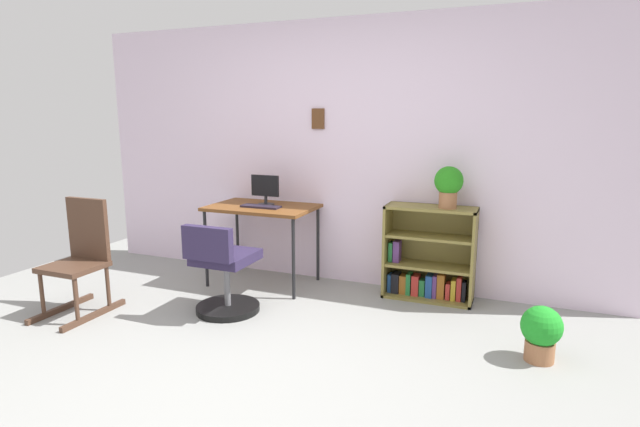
{
  "coord_description": "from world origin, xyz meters",
  "views": [
    {
      "loc": [
        1.62,
        -2.33,
        1.59
      ],
      "look_at": [
        0.19,
        1.21,
        0.84
      ],
      "focal_mm": 28.16,
      "sensor_mm": 36.0,
      "label": 1
    }
  ],
  "objects_px": {
    "keyboard": "(261,207)",
    "rocking_chair": "(81,256)",
    "bookshelf_low": "(428,258)",
    "potted_plant_on_shelf": "(449,184)",
    "monitor": "(265,190)",
    "potted_plant_floor": "(541,331)",
    "office_chair": "(223,274)",
    "desk": "(262,212)"
  },
  "relations": [
    {
      "from": "keyboard",
      "to": "potted_plant_floor",
      "type": "distance_m",
      "value": 2.53
    },
    {
      "from": "office_chair",
      "to": "rocking_chair",
      "type": "distance_m",
      "value": 1.17
    },
    {
      "from": "rocking_chair",
      "to": "potted_plant_on_shelf",
      "type": "distance_m",
      "value": 3.07
    },
    {
      "from": "desk",
      "to": "rocking_chair",
      "type": "distance_m",
      "value": 1.58
    },
    {
      "from": "potted_plant_on_shelf",
      "to": "potted_plant_floor",
      "type": "distance_m",
      "value": 1.4
    },
    {
      "from": "keyboard",
      "to": "potted_plant_floor",
      "type": "bearing_deg",
      "value": -14.47
    },
    {
      "from": "keyboard",
      "to": "rocking_chair",
      "type": "height_order",
      "value": "rocking_chair"
    },
    {
      "from": "monitor",
      "to": "potted_plant_floor",
      "type": "bearing_deg",
      "value": -17.05
    },
    {
      "from": "monitor",
      "to": "potted_plant_floor",
      "type": "height_order",
      "value": "monitor"
    },
    {
      "from": "keyboard",
      "to": "bookshelf_low",
      "type": "bearing_deg",
      "value": 11.15
    },
    {
      "from": "office_chair",
      "to": "rocking_chair",
      "type": "relative_size",
      "value": 0.82
    },
    {
      "from": "monitor",
      "to": "rocking_chair",
      "type": "bearing_deg",
      "value": -130.93
    },
    {
      "from": "bookshelf_low",
      "to": "potted_plant_on_shelf",
      "type": "height_order",
      "value": "potted_plant_on_shelf"
    },
    {
      "from": "keyboard",
      "to": "desk",
      "type": "bearing_deg",
      "value": 111.3
    },
    {
      "from": "rocking_chair",
      "to": "potted_plant_on_shelf",
      "type": "bearing_deg",
      "value": 26.18
    },
    {
      "from": "bookshelf_low",
      "to": "rocking_chair",
      "type": "bearing_deg",
      "value": -151.59
    },
    {
      "from": "desk",
      "to": "potted_plant_floor",
      "type": "relative_size",
      "value": 2.62
    },
    {
      "from": "keyboard",
      "to": "potted_plant_floor",
      "type": "relative_size",
      "value": 0.99
    },
    {
      "from": "keyboard",
      "to": "potted_plant_on_shelf",
      "type": "bearing_deg",
      "value": 8.39
    },
    {
      "from": "rocking_chair",
      "to": "bookshelf_low",
      "type": "xyz_separation_m",
      "value": [
        2.55,
        1.38,
        -0.11
      ]
    },
    {
      "from": "monitor",
      "to": "potted_plant_floor",
      "type": "xyz_separation_m",
      "value": [
        2.4,
        -0.74,
        -0.7
      ]
    },
    {
      "from": "monitor",
      "to": "potted_plant_on_shelf",
      "type": "xyz_separation_m",
      "value": [
        1.66,
        0.12,
        0.12
      ]
    },
    {
      "from": "keyboard",
      "to": "potted_plant_on_shelf",
      "type": "xyz_separation_m",
      "value": [
        1.64,
        0.24,
        0.26
      ]
    },
    {
      "from": "office_chair",
      "to": "monitor",
      "type": "bearing_deg",
      "value": 93.09
    },
    {
      "from": "office_chair",
      "to": "desk",
      "type": "bearing_deg",
      "value": 94.38
    },
    {
      "from": "keyboard",
      "to": "potted_plant_on_shelf",
      "type": "height_order",
      "value": "potted_plant_on_shelf"
    },
    {
      "from": "keyboard",
      "to": "monitor",
      "type": "bearing_deg",
      "value": 97.51
    },
    {
      "from": "bookshelf_low",
      "to": "potted_plant_on_shelf",
      "type": "relative_size",
      "value": 2.34
    },
    {
      "from": "desk",
      "to": "keyboard",
      "type": "bearing_deg",
      "value": -68.7
    },
    {
      "from": "keyboard",
      "to": "potted_plant_floor",
      "type": "height_order",
      "value": "keyboard"
    },
    {
      "from": "potted_plant_on_shelf",
      "to": "bookshelf_low",
      "type": "bearing_deg",
      "value": 160.97
    },
    {
      "from": "rocking_chair",
      "to": "office_chair",
      "type": "bearing_deg",
      "value": 19.53
    },
    {
      "from": "desk",
      "to": "potted_plant_on_shelf",
      "type": "bearing_deg",
      "value": 5.51
    },
    {
      "from": "desk",
      "to": "monitor",
      "type": "relative_size",
      "value": 3.44
    },
    {
      "from": "desk",
      "to": "office_chair",
      "type": "bearing_deg",
      "value": -85.62
    },
    {
      "from": "monitor",
      "to": "potted_plant_on_shelf",
      "type": "height_order",
      "value": "potted_plant_on_shelf"
    },
    {
      "from": "monitor",
      "to": "potted_plant_floor",
      "type": "distance_m",
      "value": 2.61
    },
    {
      "from": "keyboard",
      "to": "bookshelf_low",
      "type": "relative_size",
      "value": 0.45
    },
    {
      "from": "monitor",
      "to": "potted_plant_on_shelf",
      "type": "distance_m",
      "value": 1.67
    },
    {
      "from": "office_chair",
      "to": "rocking_chair",
      "type": "bearing_deg",
      "value": -160.47
    },
    {
      "from": "rocking_chair",
      "to": "desk",
      "type": "bearing_deg",
      "value": 48.52
    },
    {
      "from": "monitor",
      "to": "office_chair",
      "type": "bearing_deg",
      "value": -86.91
    }
  ]
}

